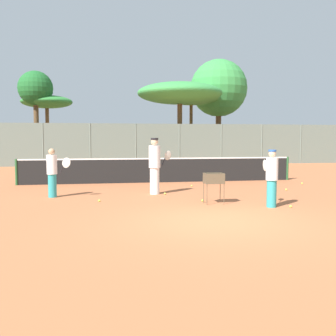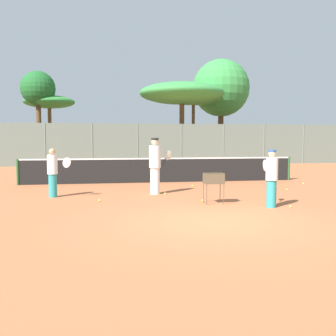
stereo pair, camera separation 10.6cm
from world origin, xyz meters
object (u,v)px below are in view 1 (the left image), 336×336
(player_white_outfit, at_px, (272,177))
(ball_cart, at_px, (213,181))
(parked_car, at_px, (104,154))
(player_yellow_shirt, at_px, (52,172))
(player_red_cap, at_px, (155,165))
(tennis_net, at_px, (160,170))

(player_white_outfit, distance_m, ball_cart, 1.67)
(ball_cart, bearing_deg, parked_car, 97.69)
(player_yellow_shirt, bearing_deg, player_red_cap, 27.07)
(ball_cart, bearing_deg, tennis_net, 96.47)
(player_white_outfit, xyz_separation_m, parked_car, (-4.25, 21.72, -0.17))
(player_white_outfit, relative_size, parked_car, 0.38)
(parked_car, bearing_deg, ball_cart, -82.31)
(player_yellow_shirt, distance_m, parked_car, 18.85)
(player_red_cap, height_order, player_yellow_shirt, player_red_cap)
(player_white_outfit, relative_size, ball_cart, 1.78)
(tennis_net, relative_size, player_white_outfit, 7.49)
(ball_cart, height_order, parked_car, parked_car)
(ball_cart, distance_m, parked_car, 21.07)
(player_yellow_shirt, relative_size, ball_cart, 1.76)
(player_yellow_shirt, relative_size, parked_car, 0.38)
(player_white_outfit, height_order, player_red_cap, player_red_cap)
(player_white_outfit, height_order, ball_cart, player_white_outfit)
(tennis_net, height_order, parked_car, parked_car)
(player_red_cap, distance_m, parked_car, 18.65)
(player_white_outfit, bearing_deg, ball_cart, 61.29)
(player_white_outfit, bearing_deg, player_yellow_shirt, 66.04)
(tennis_net, xyz_separation_m, player_yellow_shirt, (-4.12, -3.68, 0.26))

